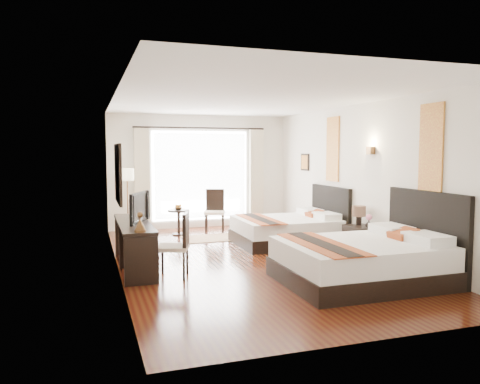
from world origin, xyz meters
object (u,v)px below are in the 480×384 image
object	(u,v)px
side_table	(179,222)
window_chair	(215,219)
bed_far	(290,229)
television	(135,207)
vase	(369,227)
bed_near	(366,259)
floor_lamp	(127,179)
console_desk	(134,245)
desk_chair	(174,258)
nightstand	(361,241)
table_lamp	(359,213)
fruit_bowl	(178,208)

from	to	relation	value
side_table	window_chair	size ratio (longest dim) A/B	0.58
bed_far	television	distance (m)	3.48
vase	television	bearing A→B (deg)	171.93
bed_near	floor_lamp	xyz separation A→B (m)	(-2.98, 5.01, 0.94)
vase	console_desk	distance (m)	4.10
bed_far	console_desk	bearing A→B (deg)	-162.34
bed_far	side_table	world-z (taller)	bed_far
desk_chair	console_desk	bearing A→B (deg)	-37.33
nightstand	desk_chair	size ratio (longest dim) A/B	0.58
desk_chair	vase	bearing A→B (deg)	-158.10
nightstand	window_chair	xyz separation A→B (m)	(-1.88, 3.30, 0.03)
table_lamp	television	bearing A→B (deg)	176.71
floor_lamp	vase	bearing A→B (deg)	-43.54
table_lamp	console_desk	xyz separation A→B (m)	(-4.05, 0.27, -0.40)
vase	side_table	world-z (taller)	vase
bed_near	window_chair	xyz separation A→B (m)	(-1.00, 4.81, -0.03)
television	side_table	world-z (taller)	television
nightstand	window_chair	size ratio (longest dim) A/B	0.57
side_table	desk_chair	bearing A→B (deg)	-101.74
side_table	fruit_bowl	world-z (taller)	fruit_bowl
console_desk	side_table	distance (m)	3.04
bed_near	console_desk	xyz separation A→B (m)	(-3.14, 1.92, 0.04)
nightstand	vase	bearing A→B (deg)	-82.28
table_lamp	window_chair	bearing A→B (deg)	121.18
bed_near	nightstand	bearing A→B (deg)	59.87
table_lamp	side_table	size ratio (longest dim) A/B	0.69
nightstand	floor_lamp	bearing A→B (deg)	137.85
vase	console_desk	bearing A→B (deg)	171.48
nightstand	floor_lamp	world-z (taller)	floor_lamp
desk_chair	side_table	world-z (taller)	desk_chair
bed_far	table_lamp	xyz separation A→B (m)	(0.80, -1.30, 0.47)
bed_near	bed_far	xyz separation A→B (m)	(0.12, 2.96, -0.03)
floor_lamp	window_chair	size ratio (longest dim) A/B	1.51
console_desk	desk_chair	bearing A→B (deg)	-56.31
side_table	window_chair	bearing A→B (deg)	8.21
television	desk_chair	bearing A→B (deg)	-121.15
bed_near	bed_far	size ratio (longest dim) A/B	1.12
console_desk	television	size ratio (longest dim) A/B	2.55
vase	console_desk	size ratio (longest dim) A/B	0.06
table_lamp	desk_chair	size ratio (longest dim) A/B	0.41
vase	fruit_bowl	size ratio (longest dim) A/B	0.70
table_lamp	window_chair	size ratio (longest dim) A/B	0.40
console_desk	side_table	size ratio (longest dim) A/B	3.80
console_desk	window_chair	distance (m)	3.60
bed_far	window_chair	size ratio (longest dim) A/B	2.07
floor_lamp	window_chair	distance (m)	2.22
desk_chair	window_chair	bearing A→B (deg)	-94.80
side_table	television	bearing A→B (deg)	-113.92
bed_near	floor_lamp	world-z (taller)	floor_lamp
vase	fruit_bowl	xyz separation A→B (m)	(-2.79, 3.41, 0.04)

